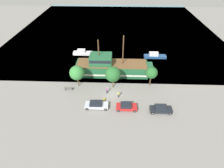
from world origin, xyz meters
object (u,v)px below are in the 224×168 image
Objects in this scene: parked_car_curb_rear at (96,105)px; fire_hydrant at (104,99)px; moored_boat_dockside at (155,56)px; pedestrian_walking_far at (107,90)px; moored_boat_outer at (82,53)px; parked_car_curb_front at (126,107)px; pedestrian_walking_near at (118,94)px; parked_car_curb_mid at (161,109)px; pirate_ship at (111,67)px; bench_promenade_east at (69,88)px.

parked_car_curb_rear is 2.63m from fire_hydrant.
pedestrian_walking_far is (-13.86, -17.66, 0.15)m from moored_boat_dockside.
moored_boat_outer is 7.99× the size of fire_hydrant.
pedestrian_walking_near reaches higher than parked_car_curb_front.
parked_car_curb_rear is at bearing -124.69° from fire_hydrant.
parked_car_curb_rear is (-13.40, 0.79, -0.03)m from parked_car_curb_mid.
bench_promenade_east is at bearing -142.27° from pirate_ship.
bench_promenade_east is (-13.65, 5.88, -0.24)m from parked_car_curb_front.
moored_boat_dockside is 1.51× the size of parked_car_curb_mid.
parked_car_curb_mid is 12.27m from fire_hydrant.
moored_boat_dockside reaches higher than pedestrian_walking_near.
pirate_ship is 11.22m from fire_hydrant.
pirate_ship reaches higher than moored_boat_dockside.
parked_car_curb_front is 0.88× the size of parked_car_curb_rear.
fire_hydrant is 0.42× the size of bench_promenade_east.
pirate_ship reaches higher than moored_boat_outer.
pedestrian_walking_near is at bearing -10.37° from bench_promenade_east.
pirate_ship reaches higher than parked_car_curb_front.
fire_hydrant is at bearing 166.11° from parked_car_curb_mid.
moored_boat_dockside reaches higher than parked_car_curb_rear.
pedestrian_walking_near is (-1.69, 3.69, 0.14)m from parked_car_curb_front.
fire_hydrant is at bearing -95.11° from pirate_ship.
pedestrian_walking_near is 3.00m from pedestrian_walking_far.
bench_promenade_east is at bearing -90.76° from moored_boat_outer.
pedestrian_walking_near is at bearing 22.25° from fire_hydrant.
pedestrian_walking_near is at bearing 154.24° from parked_car_curb_mid.
bench_promenade_east is at bearing 142.49° from parked_car_curb_rear.
parked_car_curb_front is 2.35× the size of bench_promenade_east.
pirate_ship reaches higher than bench_promenade_east.
moored_boat_dockside is 1.57× the size of parked_car_curb_front.
parked_car_curb_mid is at bearing -52.07° from pirate_ship.
parked_car_curb_mid reaches higher than fire_hydrant.
parked_car_curb_mid is 9.73m from pedestrian_walking_near.
bench_promenade_east is 12.16m from pedestrian_walking_near.
parked_car_curb_front is 6.66m from pedestrian_walking_far.
pirate_ship is at bearing 127.93° from parked_car_curb_mid.
pirate_ship is at bearing 79.37° from parked_car_curb_rear.
bench_promenade_east is 1.15× the size of pedestrian_walking_far.
pedestrian_walking_far is at bearing -64.66° from moored_boat_outer.
bench_promenade_east is (-0.24, -18.20, -0.17)m from moored_boat_outer.
parked_car_curb_rear is at bearing 177.73° from parked_car_curb_front.
parked_car_curb_rear is 3.07× the size of pedestrian_walking_far.
moored_boat_dockside is at bearing -3.51° from moored_boat_outer.
moored_boat_dockside is 24.58m from parked_car_curb_front.
moored_boat_dockside is at bearing 67.30° from parked_car_curb_front.
pedestrian_walking_far is at bearing -128.13° from moored_boat_dockside.
parked_car_curb_mid is at bearing -25.76° from pedestrian_walking_near.
moored_boat_dockside is at bearing 51.87° from pedestrian_walking_far.
fire_hydrant is (-11.91, 2.95, -0.32)m from parked_car_curb_mid.
parked_car_curb_mid is 2.83× the size of pedestrian_walking_far.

